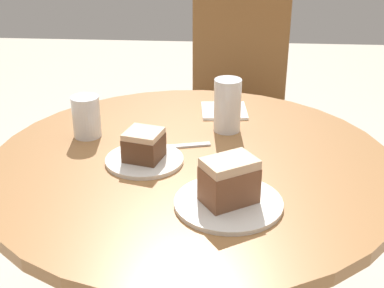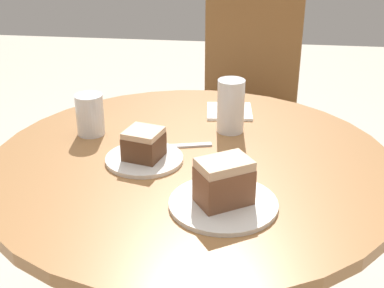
{
  "view_description": "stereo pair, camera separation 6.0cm",
  "coord_description": "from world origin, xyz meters",
  "px_view_note": "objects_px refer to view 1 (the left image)",
  "views": [
    {
      "loc": [
        0.09,
        -1.18,
        1.35
      ],
      "look_at": [
        0.0,
        0.0,
        0.78
      ],
      "focal_mm": 50.0,
      "sensor_mm": 36.0,
      "label": 1
    },
    {
      "loc": [
        0.14,
        -1.17,
        1.35
      ],
      "look_at": [
        0.0,
        0.0,
        0.78
      ],
      "focal_mm": 50.0,
      "sensor_mm": 36.0,
      "label": 2
    }
  ],
  "objects_px": {
    "chair": "(232,112)",
    "glass_water": "(87,119)",
    "glass_lemonade": "(227,107)",
    "cake_slice_far": "(229,181)",
    "cake_slice_near": "(144,145)",
    "plate_far": "(228,203)",
    "plate_near": "(145,160)"
  },
  "relations": [
    {
      "from": "chair",
      "to": "cake_slice_far",
      "type": "height_order",
      "value": "chair"
    },
    {
      "from": "chair",
      "to": "cake_slice_near",
      "type": "xyz_separation_m",
      "value": [
        -0.22,
        -0.93,
        0.28
      ]
    },
    {
      "from": "chair",
      "to": "cake_slice_far",
      "type": "relative_size",
      "value": 7.39
    },
    {
      "from": "plate_far",
      "to": "cake_slice_far",
      "type": "bearing_deg",
      "value": 0.0
    },
    {
      "from": "chair",
      "to": "plate_near",
      "type": "relative_size",
      "value": 5.13
    },
    {
      "from": "chair",
      "to": "cake_slice_near",
      "type": "bearing_deg",
      "value": -91.86
    },
    {
      "from": "glass_lemonade",
      "to": "glass_water",
      "type": "height_order",
      "value": "glass_lemonade"
    },
    {
      "from": "plate_far",
      "to": "cake_slice_near",
      "type": "relative_size",
      "value": 2.25
    },
    {
      "from": "plate_near",
      "to": "glass_lemonade",
      "type": "xyz_separation_m",
      "value": [
        0.2,
        0.21,
        0.06
      ]
    },
    {
      "from": "plate_far",
      "to": "glass_lemonade",
      "type": "height_order",
      "value": "glass_lemonade"
    },
    {
      "from": "cake_slice_far",
      "to": "cake_slice_near",
      "type": "bearing_deg",
      "value": 138.32
    },
    {
      "from": "chair",
      "to": "glass_water",
      "type": "bearing_deg",
      "value": -105.21
    },
    {
      "from": "plate_near",
      "to": "plate_far",
      "type": "height_order",
      "value": "same"
    },
    {
      "from": "chair",
      "to": "cake_slice_far",
      "type": "distance_m",
      "value": 1.16
    },
    {
      "from": "chair",
      "to": "plate_near",
      "type": "xyz_separation_m",
      "value": [
        -0.22,
        -0.93,
        0.24
      ]
    },
    {
      "from": "chair",
      "to": "plate_near",
      "type": "height_order",
      "value": "chair"
    },
    {
      "from": "chair",
      "to": "cake_slice_near",
      "type": "height_order",
      "value": "chair"
    },
    {
      "from": "cake_slice_near",
      "to": "glass_water",
      "type": "height_order",
      "value": "glass_water"
    },
    {
      "from": "chair",
      "to": "plate_far",
      "type": "height_order",
      "value": "chair"
    },
    {
      "from": "plate_far",
      "to": "glass_water",
      "type": "relative_size",
      "value": 2.06
    },
    {
      "from": "plate_near",
      "to": "cake_slice_near",
      "type": "bearing_deg",
      "value": 180.0
    },
    {
      "from": "glass_lemonade",
      "to": "glass_water",
      "type": "relative_size",
      "value": 1.31
    },
    {
      "from": "cake_slice_near",
      "to": "plate_far",
      "type": "bearing_deg",
      "value": -41.68
    },
    {
      "from": "glass_lemonade",
      "to": "cake_slice_far",
      "type": "bearing_deg",
      "value": -88.73
    },
    {
      "from": "plate_far",
      "to": "cake_slice_near",
      "type": "xyz_separation_m",
      "value": [
        -0.21,
        0.18,
        0.04
      ]
    },
    {
      "from": "glass_water",
      "to": "cake_slice_far",
      "type": "bearing_deg",
      "value": -40.36
    },
    {
      "from": "chair",
      "to": "plate_far",
      "type": "relative_size",
      "value": 4.26
    },
    {
      "from": "chair",
      "to": "glass_water",
      "type": "distance_m",
      "value": 0.93
    },
    {
      "from": "chair",
      "to": "cake_slice_far",
      "type": "bearing_deg",
      "value": -79.25
    },
    {
      "from": "cake_slice_near",
      "to": "glass_lemonade",
      "type": "relative_size",
      "value": 0.7
    },
    {
      "from": "chair",
      "to": "glass_lemonade",
      "type": "height_order",
      "value": "chair"
    },
    {
      "from": "plate_far",
      "to": "cake_slice_near",
      "type": "bearing_deg",
      "value": 138.32
    }
  ]
}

